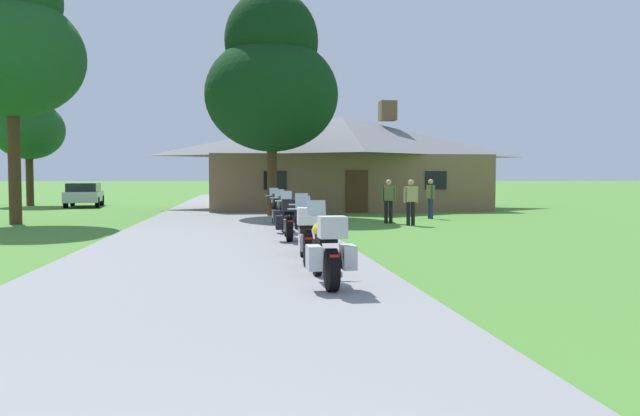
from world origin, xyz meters
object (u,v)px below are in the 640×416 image
(motorcycle_white_farthest_in_row, at_px, (277,209))
(bystander_tan_shirt_by_tree, at_px, (411,200))
(bystander_olive_shirt_beside_signpost, at_px, (389,199))
(motorcycle_white_fourth_in_row, at_px, (288,220))
(tree_by_lodge_front, at_px, (272,79))
(tree_left_near, at_px, (11,40))
(motorcycle_black_second_in_row, at_px, (306,234))
(bystander_olive_shirt_near_lodge, at_px, (431,197))
(tree_left_far, at_px, (28,122))
(motorcycle_black_third_in_row, at_px, (305,226))
(motorcycle_yellow_nearest_to_camera, at_px, (326,251))
(parked_silver_suv_far_left, at_px, (84,194))
(motorcycle_green_fifth_in_row, at_px, (284,214))

(motorcycle_white_farthest_in_row, relative_size, bystander_tan_shirt_by_tree, 1.25)
(motorcycle_white_farthest_in_row, height_order, bystander_olive_shirt_beside_signpost, bystander_olive_shirt_beside_signpost)
(motorcycle_white_fourth_in_row, bearing_deg, tree_by_lodge_front, 90.63)
(tree_left_near, xyz_separation_m, tree_by_lodge_front, (9.69, 2.93, -0.77))
(motorcycle_black_second_in_row, bearing_deg, tree_left_near, 130.97)
(tree_left_near, bearing_deg, bystander_olive_shirt_near_lodge, 3.02)
(bystander_olive_shirt_beside_signpost, distance_m, tree_by_lodge_front, 7.89)
(tree_left_far, bearing_deg, tree_by_lodge_front, -41.24)
(motorcycle_black_third_in_row, relative_size, bystander_olive_shirt_near_lodge, 1.25)
(motorcycle_black_third_in_row, bearing_deg, motorcycle_white_fourth_in_row, 96.17)
(motorcycle_yellow_nearest_to_camera, relative_size, parked_silver_suv_far_left, 0.43)
(motorcycle_green_fifth_in_row, height_order, bystander_olive_shirt_beside_signpost, bystander_olive_shirt_beside_signpost)
(motorcycle_black_second_in_row, height_order, bystander_olive_shirt_near_lodge, bystander_olive_shirt_near_lodge)
(motorcycle_white_fourth_in_row, xyz_separation_m, parked_silver_suv_far_left, (-10.39, 20.87, 0.17))
(tree_left_far, height_order, tree_left_near, tree_left_near)
(tree_left_far, xyz_separation_m, parked_silver_suv_far_left, (3.67, -1.96, -4.34))
(motorcycle_yellow_nearest_to_camera, xyz_separation_m, motorcycle_white_farthest_in_row, (-0.05, 12.15, 0.01))
(tree_left_near, height_order, tree_by_lodge_front, tree_left_near)
(motorcycle_yellow_nearest_to_camera, height_order, bystander_olive_shirt_near_lodge, bystander_olive_shirt_near_lodge)
(motorcycle_white_farthest_in_row, distance_m, tree_by_lodge_front, 7.56)
(tree_by_lodge_front, bearing_deg, parked_silver_suv_far_left, 135.11)
(motorcycle_green_fifth_in_row, bearing_deg, tree_by_lodge_front, 86.30)
(tree_by_lodge_front, bearing_deg, bystander_tan_shirt_by_tree, -49.33)
(motorcycle_green_fifth_in_row, xyz_separation_m, tree_left_near, (-9.63, 5.03, 6.19))
(motorcycle_black_third_in_row, xyz_separation_m, bystander_olive_shirt_beside_signpost, (4.07, 8.41, 0.31))
(parked_silver_suv_far_left, bearing_deg, motorcycle_black_third_in_row, -72.89)
(motorcycle_white_fourth_in_row, distance_m, bystander_tan_shirt_by_tree, 6.90)
(bystander_olive_shirt_near_lodge, bearing_deg, bystander_olive_shirt_beside_signpost, 123.24)
(motorcycle_white_farthest_in_row, bearing_deg, tree_by_lodge_front, 85.78)
(motorcycle_green_fifth_in_row, height_order, parked_silver_suv_far_left, parked_silver_suv_far_left)
(motorcycle_white_farthest_in_row, xyz_separation_m, bystander_tan_shirt_by_tree, (4.82, -0.20, 0.31))
(motorcycle_yellow_nearest_to_camera, bearing_deg, bystander_olive_shirt_near_lodge, 65.12)
(tree_left_near, relative_size, parked_silver_suv_far_left, 2.13)
(bystander_tan_shirt_by_tree, bearing_deg, motorcycle_white_farthest_in_row, -7.12)
(motorcycle_yellow_nearest_to_camera, bearing_deg, tree_left_far, 113.70)
(bystander_olive_shirt_beside_signpost, bearing_deg, motorcycle_black_third_in_row, -110.38)
(bystander_olive_shirt_beside_signpost, xyz_separation_m, tree_left_far, (-18.34, 16.75, 4.19))
(tree_by_lodge_front, bearing_deg, tree_left_near, -163.17)
(motorcycle_green_fifth_in_row, distance_m, bystander_olive_shirt_near_lodge, 8.85)
(bystander_tan_shirt_by_tree, relative_size, parked_silver_suv_far_left, 0.35)
(motorcycle_black_second_in_row, distance_m, tree_left_near, 16.47)
(motorcycle_white_fourth_in_row, height_order, parked_silver_suv_far_left, parked_silver_suv_far_left)
(motorcycle_black_third_in_row, bearing_deg, parked_silver_suv_far_left, 115.69)
(motorcycle_black_second_in_row, height_order, tree_by_lodge_front, tree_by_lodge_front)
(motorcycle_yellow_nearest_to_camera, relative_size, motorcycle_black_third_in_row, 1.00)
(motorcycle_white_fourth_in_row, distance_m, bystander_olive_shirt_beside_signpost, 7.45)
(bystander_olive_shirt_beside_signpost, bearing_deg, bystander_olive_shirt_near_lodge, 49.04)
(motorcycle_green_fifth_in_row, distance_m, tree_by_lodge_front, 9.63)
(motorcycle_black_second_in_row, xyz_separation_m, tree_by_lodge_front, (0.10, 14.82, 5.41))
(motorcycle_yellow_nearest_to_camera, distance_m, bystander_tan_shirt_by_tree, 12.87)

